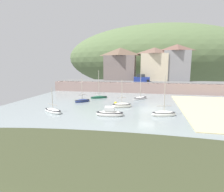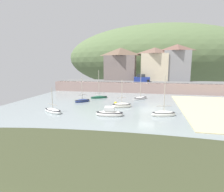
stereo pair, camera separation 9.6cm
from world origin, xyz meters
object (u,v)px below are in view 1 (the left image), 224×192
fishing_boat_green (122,105)px  parked_car_near_slipway (141,78)px  dinghy_open_wooden (53,111)px  sailboat_nearest_shore (140,98)px  waterfront_building_centre (154,64)px  sailboat_tall_mast (110,113)px  mooring_buoy (116,103)px  sailboat_blue_trim (164,114)px  waterfront_building_right (176,62)px  waterfront_building_left (120,64)px  sailboat_far_left (82,101)px  rowboat_small_beached (99,97)px

fishing_boat_green → parked_car_near_slipway: (2.17, 20.03, 2.90)m
dinghy_open_wooden → sailboat_nearest_shore: size_ratio=0.63×
waterfront_building_centre → sailboat_tall_mast: bearing=-101.8°
sailboat_tall_mast → mooring_buoy: sailboat_tall_mast is taller
sailboat_blue_trim → sailboat_tall_mast: (-7.13, -1.35, 0.05)m
waterfront_building_right → mooring_buoy: 26.66m
sailboat_nearest_shore → parked_car_near_slipway: 12.72m
waterfront_building_centre → mooring_buoy: waterfront_building_centre is taller
waterfront_building_right → sailboat_nearest_shore: size_ratio=1.61×
waterfront_building_left → sailboat_far_left: (-3.59, -21.83, -6.81)m
waterfront_building_centre → sailboat_nearest_shore: (-2.80, -16.87, -6.76)m
waterfront_building_right → parked_car_near_slipway: bearing=-153.6°
waterfront_building_left → parked_car_near_slipway: bearing=-35.3°
fishing_boat_green → sailboat_tall_mast: fishing_boat_green is taller
waterfront_building_left → sailboat_tall_mast: (3.35, -29.84, -6.70)m
waterfront_building_left → sailboat_tall_mast: size_ratio=2.38×
mooring_buoy → rowboat_small_beached: bearing=132.1°
waterfront_building_right → sailboat_nearest_shore: (-8.68, -16.87, -7.15)m
waterfront_building_right → sailboat_blue_trim: waterfront_building_right is taller
sailboat_blue_trim → sailboat_tall_mast: sailboat_blue_trim is taller
rowboat_small_beached → sailboat_far_left: bearing=-144.5°
sailboat_blue_trim → dinghy_open_wooden: size_ratio=1.47×
sailboat_far_left → parked_car_near_slipway: 20.20m
waterfront_building_centre → sailboat_far_left: size_ratio=1.94×
waterfront_building_right → parked_car_near_slipway: waterfront_building_right is taller
dinghy_open_wooden → parked_car_near_slipway: 27.95m
waterfront_building_right → dinghy_open_wooden: size_ratio=2.56×
waterfront_building_centre → mooring_buoy: size_ratio=17.74×
waterfront_building_centre → sailboat_blue_trim: (0.91, -28.49, -6.69)m
fishing_boat_green → rowboat_small_beached: bearing=111.2°
parked_car_near_slipway → sailboat_tall_mast: bearing=-101.3°
sailboat_tall_mast → sailboat_blue_trim: bearing=5.5°
sailboat_tall_mast → dinghy_open_wooden: dinghy_open_wooden is taller
rowboat_small_beached → sailboat_nearest_shore: (8.38, 0.60, -0.00)m
waterfront_building_left → parked_car_near_slipway: waterfront_building_left is taller
mooring_buoy → waterfront_building_right: bearing=60.3°
fishing_boat_green → sailboat_far_left: sailboat_far_left is taller
sailboat_blue_trim → sailboat_tall_mast: bearing=175.9°
sailboat_nearest_shore → waterfront_building_left: bearing=61.0°
sailboat_nearest_shore → mooring_buoy: 6.75m
parked_car_near_slipway → sailboat_blue_trim: bearing=-84.7°
waterfront_building_right → sailboat_blue_trim: bearing=-99.9°
waterfront_building_centre → parked_car_near_slipway: 6.70m
waterfront_building_left → waterfront_building_right: size_ratio=0.94×
sailboat_nearest_shore → fishing_boat_green: bearing=-159.4°
waterfront_building_left → fishing_boat_green: waterfront_building_left is taller
sailboat_blue_trim → rowboat_small_beached: (-12.09, 11.02, -0.07)m
rowboat_small_beached → sailboat_blue_trim: bearing=-72.5°
dinghy_open_wooden → waterfront_building_left: bearing=106.3°
rowboat_small_beached → mooring_buoy: 6.50m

